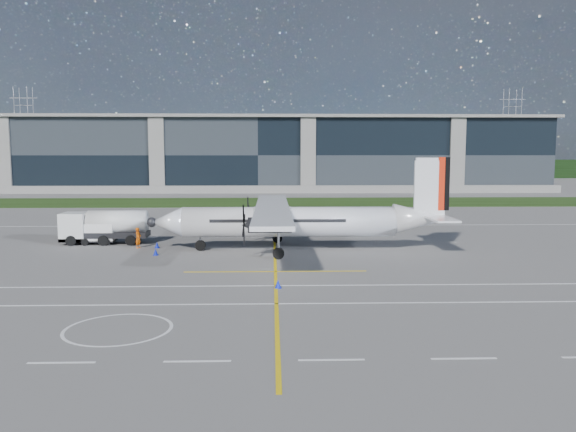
{
  "coord_description": "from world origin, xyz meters",
  "views": [
    {
      "loc": [
        2.8,
        -42.2,
        7.65
      ],
      "look_at": [
        4.05,
        1.85,
        2.81
      ],
      "focal_mm": 35.0,
      "sensor_mm": 36.0,
      "label": 1
    }
  ],
  "objects_px": {
    "safety_cone_nose_port": "(156,252)",
    "safety_cone_nose_stbd": "(157,245)",
    "ground_crew_person": "(138,236)",
    "baggage_tug": "(98,234)",
    "pylon_west": "(25,133)",
    "safety_cone_portwing": "(278,284)",
    "safety_cone_stbdwing": "(271,227)",
    "fuel_tanker_truck": "(99,227)",
    "pylon_east": "(511,133)",
    "turboprop_aircraft": "(300,204)"
  },
  "relations": [
    {
      "from": "pylon_west",
      "to": "safety_cone_portwing",
      "type": "distance_m",
      "value": 181.41
    },
    {
      "from": "safety_cone_nose_port",
      "to": "safety_cone_nose_stbd",
      "type": "distance_m",
      "value": 3.43
    },
    {
      "from": "baggage_tug",
      "to": "safety_cone_nose_port",
      "type": "relative_size",
      "value": 6.04
    },
    {
      "from": "pylon_west",
      "to": "safety_cone_nose_port",
      "type": "bearing_deg",
      "value": -63.73
    },
    {
      "from": "safety_cone_nose_port",
      "to": "pylon_west",
      "type": "bearing_deg",
      "value": 116.27
    },
    {
      "from": "ground_crew_person",
      "to": "safety_cone_stbdwing",
      "type": "xyz_separation_m",
      "value": [
        10.93,
        10.95,
        -0.72
      ]
    },
    {
      "from": "safety_cone_nose_stbd",
      "to": "fuel_tanker_truck",
      "type": "bearing_deg",
      "value": 156.08
    },
    {
      "from": "turboprop_aircraft",
      "to": "ground_crew_person",
      "type": "xyz_separation_m",
      "value": [
        -13.23,
        1.41,
        -2.76
      ]
    },
    {
      "from": "baggage_tug",
      "to": "safety_cone_nose_stbd",
      "type": "bearing_deg",
      "value": -22.02
    },
    {
      "from": "safety_cone_stbdwing",
      "to": "safety_cone_nose_stbd",
      "type": "height_order",
      "value": "same"
    },
    {
      "from": "pylon_east",
      "to": "safety_cone_stbdwing",
      "type": "height_order",
      "value": "pylon_east"
    },
    {
      "from": "safety_cone_nose_port",
      "to": "safety_cone_nose_stbd",
      "type": "bearing_deg",
      "value": 99.76
    },
    {
      "from": "turboprop_aircraft",
      "to": "fuel_tanker_truck",
      "type": "xyz_separation_m",
      "value": [
        -17.16,
        3.84,
        -2.29
      ]
    },
    {
      "from": "safety_cone_stbdwing",
      "to": "safety_cone_portwing",
      "type": "relative_size",
      "value": 1.0
    },
    {
      "from": "safety_cone_nose_stbd",
      "to": "safety_cone_portwing",
      "type": "bearing_deg",
      "value": -55.43
    },
    {
      "from": "pylon_west",
      "to": "ground_crew_person",
      "type": "xyz_separation_m",
      "value": [
        71.79,
        -146.34,
        -14.03
      ]
    },
    {
      "from": "pylon_east",
      "to": "safety_cone_stbdwing",
      "type": "relative_size",
      "value": 60.0
    },
    {
      "from": "pylon_east",
      "to": "baggage_tug",
      "type": "xyz_separation_m",
      "value": [
        -97.11,
        -144.13,
        -14.09
      ]
    },
    {
      "from": "safety_cone_nose_stbd",
      "to": "safety_cone_nose_port",
      "type": "bearing_deg",
      "value": -80.24
    },
    {
      "from": "safety_cone_portwing",
      "to": "safety_cone_nose_port",
      "type": "bearing_deg",
      "value": 130.36
    },
    {
      "from": "pylon_west",
      "to": "ground_crew_person",
      "type": "distance_m",
      "value": 163.6
    },
    {
      "from": "safety_cone_portwing",
      "to": "safety_cone_nose_stbd",
      "type": "distance_m",
      "value": 17.29
    },
    {
      "from": "pylon_west",
      "to": "turboprop_aircraft",
      "type": "xyz_separation_m",
      "value": [
        85.02,
        -147.75,
        -11.28
      ]
    },
    {
      "from": "pylon_east",
      "to": "safety_cone_nose_port",
      "type": "relative_size",
      "value": 60.0
    },
    {
      "from": "pylon_west",
      "to": "fuel_tanker_truck",
      "type": "height_order",
      "value": "pylon_west"
    },
    {
      "from": "pylon_west",
      "to": "safety_cone_stbdwing",
      "type": "distance_m",
      "value": 159.35
    },
    {
      "from": "safety_cone_stbdwing",
      "to": "safety_cone_nose_stbd",
      "type": "distance_m",
      "value": 14.43
    },
    {
      "from": "safety_cone_stbdwing",
      "to": "fuel_tanker_truck",
      "type": "bearing_deg",
      "value": -150.18
    },
    {
      "from": "safety_cone_stbdwing",
      "to": "safety_cone_nose_stbd",
      "type": "relative_size",
      "value": 1.0
    },
    {
      "from": "turboprop_aircraft",
      "to": "baggage_tug",
      "type": "relative_size",
      "value": 8.22
    },
    {
      "from": "fuel_tanker_truck",
      "to": "safety_cone_portwing",
      "type": "distance_m",
      "value": 22.62
    },
    {
      "from": "pylon_east",
      "to": "ground_crew_person",
      "type": "relative_size",
      "value": 15.49
    },
    {
      "from": "pylon_west",
      "to": "safety_cone_stbdwing",
      "type": "height_order",
      "value": "pylon_west"
    },
    {
      "from": "safety_cone_nose_stbd",
      "to": "safety_cone_stbdwing",
      "type": "bearing_deg",
      "value": 49.28
    },
    {
      "from": "fuel_tanker_truck",
      "to": "baggage_tug",
      "type": "distance_m",
      "value": 0.58
    },
    {
      "from": "turboprop_aircraft",
      "to": "fuel_tanker_truck",
      "type": "distance_m",
      "value": 17.73
    },
    {
      "from": "turboprop_aircraft",
      "to": "baggage_tug",
      "type": "distance_m",
      "value": 17.74
    },
    {
      "from": "turboprop_aircraft",
      "to": "safety_cone_stbdwing",
      "type": "bearing_deg",
      "value": 100.54
    },
    {
      "from": "pylon_east",
      "to": "baggage_tug",
      "type": "distance_m",
      "value": 174.37
    },
    {
      "from": "ground_crew_person",
      "to": "safety_cone_nose_stbd",
      "type": "bearing_deg",
      "value": -72.47
    },
    {
      "from": "turboprop_aircraft",
      "to": "ground_crew_person",
      "type": "bearing_deg",
      "value": 173.92
    },
    {
      "from": "turboprop_aircraft",
      "to": "safety_cone_portwing",
      "type": "bearing_deg",
      "value": -98.43
    },
    {
      "from": "pylon_east",
      "to": "ground_crew_person",
      "type": "height_order",
      "value": "pylon_east"
    },
    {
      "from": "ground_crew_person",
      "to": "safety_cone_nose_port",
      "type": "xyz_separation_m",
      "value": [
        2.1,
        -3.37,
        -0.72
      ]
    },
    {
      "from": "ground_crew_person",
      "to": "baggage_tug",
      "type": "bearing_deg",
      "value": 77.69
    },
    {
      "from": "turboprop_aircraft",
      "to": "pylon_east",
      "type": "bearing_deg",
      "value": 61.57
    },
    {
      "from": "turboprop_aircraft",
      "to": "safety_cone_stbdwing",
      "type": "relative_size",
      "value": 49.65
    },
    {
      "from": "turboprop_aircraft",
      "to": "safety_cone_nose_port",
      "type": "xyz_separation_m",
      "value": [
        -11.13,
        -1.96,
        -3.47
      ]
    },
    {
      "from": "ground_crew_person",
      "to": "fuel_tanker_truck",
      "type": "bearing_deg",
      "value": 75.44
    },
    {
      "from": "pylon_west",
      "to": "fuel_tanker_truck",
      "type": "bearing_deg",
      "value": -64.75
    }
  ]
}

